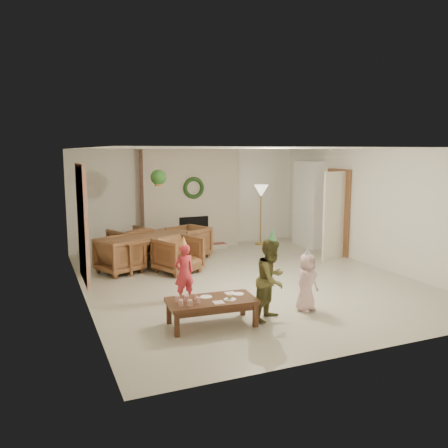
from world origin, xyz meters
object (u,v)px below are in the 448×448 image
child_red (184,273)px  child_plaid (271,279)px  dining_table (153,250)px  child_pink (307,282)px  dining_chair_far (130,244)px  dining_chair_right (189,242)px  dining_chair_left (120,255)px  dining_chair_near (178,255)px  coffee_table_top (212,301)px

child_red → child_plaid: child_plaid is taller
dining_table → child_pink: size_ratio=2.10×
dining_chair_far → dining_chair_right: same height
dining_chair_left → child_pink: (2.26, -3.38, 0.08)m
child_plaid → dining_chair_near: bearing=66.0°
dining_chair_far → dining_chair_left: same height
child_pink → dining_chair_far: bearing=91.0°
dining_chair_right → coffee_table_top: dining_chair_right is taller
dining_chair_near → dining_chair_left: 1.18m
dining_chair_far → child_plaid: size_ratio=0.67×
dining_table → dining_chair_near: bearing=-90.0°
dining_chair_far → child_pink: child_pink is taller
dining_chair_far → dining_chair_right: (1.29, -0.34, 0.00)m
dining_chair_near → dining_chair_left: bearing=135.0°
coffee_table_top → dining_chair_right: bearing=80.1°
child_plaid → child_pink: 0.71m
dining_chair_right → dining_chair_far: bearing=-128.7°
coffee_table_top → dining_chair_near: bearing=86.1°
dining_chair_near → child_pink: 3.17m
dining_table → child_red: size_ratio=1.96×
child_red → child_pink: 1.98m
dining_chair_left → dining_chair_right: bearing=-90.0°
dining_chair_right → child_red: bearing=-43.4°
dining_chair_near → dining_chair_far: (-0.67, 1.53, 0.00)m
dining_chair_left → dining_chair_near: bearing=-135.0°
dining_chair_left → child_pink: size_ratio=0.90×
dining_table → coffee_table_top: size_ratio=1.52×
dining_chair_far → dining_chair_right: 1.33m
dining_table → child_pink: 4.01m
dining_chair_left → child_plaid: size_ratio=0.67×
dining_chair_near → dining_chair_far: same height
child_plaid → dining_chair_right: bearing=55.2°
dining_chair_left → child_pink: 4.07m
dining_chair_right → child_pink: child_pink is taller
dining_chair_near → child_pink: bearing=-92.1°
dining_chair_left → coffee_table_top: (0.68, -3.40, -0.01)m
dining_chair_left → child_plaid: (1.58, -3.49, 0.23)m
dining_table → child_pink: bearing=-91.6°
dining_chair_left → child_pink: child_pink is taller
dining_chair_right → child_pink: 4.17m
dining_chair_far → child_pink: (1.84, -4.47, 0.08)m
child_red → child_pink: child_red is taller
dining_chair_left → child_red: 2.33m
dining_table → child_plaid: bearing=-101.6°
dining_table → child_pink: child_pink is taller
dining_chair_near → child_red: child_red is taller
coffee_table_top → child_red: (-0.04, 1.16, 0.13)m
dining_chair_right → child_red: size_ratio=0.84×
coffee_table_top → child_plaid: child_plaid is taller
dining_table → child_plaid: 3.92m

